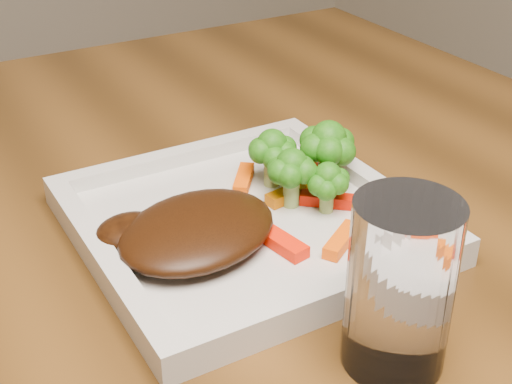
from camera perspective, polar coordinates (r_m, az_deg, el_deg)
plate at (r=0.61m, az=-0.82°, el=-2.76°), size 0.27×0.27×0.01m
steak at (r=0.57m, az=-4.70°, el=-3.05°), size 0.16×0.14×0.03m
broccoli_0 at (r=0.64m, az=1.29°, el=3.34°), size 0.05×0.05×0.07m
broccoli_1 at (r=0.65m, az=5.76°, el=3.01°), size 0.07×0.07×0.06m
broccoli_2 at (r=0.61m, az=5.75°, el=0.89°), size 0.06×0.06×0.06m
broccoli_3 at (r=0.61m, az=2.87°, el=1.44°), size 0.05×0.05×0.06m
carrot_0 at (r=0.57m, az=6.86°, el=-3.84°), size 0.05×0.04×0.01m
carrot_1 at (r=0.62m, az=10.25°, el=-1.48°), size 0.05×0.04×0.01m
carrot_2 at (r=0.57m, az=1.68°, el=-3.81°), size 0.03×0.06×0.01m
carrot_3 at (r=0.68m, az=5.00°, el=1.71°), size 0.05×0.04×0.01m
carrot_4 at (r=0.66m, az=-0.99°, el=1.03°), size 0.04×0.05×0.01m
carrot_5 at (r=0.63m, az=5.85°, el=-0.63°), size 0.05×0.04×0.01m
carrot_6 at (r=0.64m, az=2.89°, el=-0.08°), size 0.05×0.02×0.01m
drinking_glass at (r=0.46m, az=11.45°, el=-7.42°), size 0.08×0.08×0.12m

